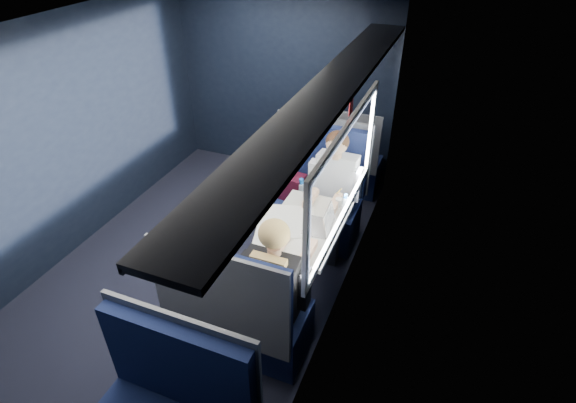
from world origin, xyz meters
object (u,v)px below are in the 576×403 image
at_px(table, 302,231).
at_px(woman, 278,280).
at_px(seat_bay_far, 240,315).
at_px(seat_bay_near, 312,199).
at_px(bottle_small, 345,205).
at_px(man, 333,188).
at_px(cup, 339,203).
at_px(seat_row_front, 338,161).
at_px(laptop, 323,223).

bearing_deg(table, woman, -84.55).
bearing_deg(seat_bay_far, woman, 33.82).
distance_m(seat_bay_near, bottle_small, 0.86).
relative_size(man, cup, 15.48).
height_order(seat_bay_near, cup, seat_bay_near).
height_order(seat_bay_far, seat_row_front, seat_bay_far).
bearing_deg(laptop, woman, -99.25).
xyz_separation_m(seat_row_front, bottle_small, (0.48, -1.50, 0.42)).
bearing_deg(man, table, -95.52).
distance_m(seat_row_front, cup, 1.51).
height_order(seat_bay_near, bottle_small, seat_bay_near).
xyz_separation_m(table, man, (0.07, 0.70, 0.06)).
bearing_deg(woman, laptop, 80.75).
bearing_deg(laptop, seat_bay_far, -112.52).
height_order(seat_row_front, cup, seat_row_front).
xyz_separation_m(seat_bay_far, seat_row_front, (0.00, 2.67, -0.00)).
distance_m(man, woman, 1.41).
xyz_separation_m(woman, bottle_small, (0.23, 1.01, 0.10)).
bearing_deg(seat_bay_far, table, 78.22).
relative_size(seat_row_front, bottle_small, 5.60).
distance_m(man, cup, 0.35).
height_order(seat_bay_far, woman, woman).
xyz_separation_m(table, seat_bay_near, (-0.20, 0.87, -0.24)).
bearing_deg(woman, man, 90.00).
height_order(table, bottle_small, bottle_small).
distance_m(table, laptop, 0.23).
bearing_deg(woman, seat_bay_far, -146.18).
height_order(seat_bay_near, laptop, seat_bay_near).
distance_m(seat_row_front, woman, 2.54).
relative_size(man, woman, 1.00).
bearing_deg(bottle_small, laptop, -111.44).
bearing_deg(seat_row_front, table, -84.20).
bearing_deg(woman, seat_row_front, 95.70).
bearing_deg(bottle_small, seat_bay_far, -112.26).
height_order(woman, cup, woman).
bearing_deg(table, laptop, 2.96).
relative_size(table, cup, 11.71).
height_order(seat_row_front, man, man).
xyz_separation_m(table, laptop, (0.18, 0.01, 0.14)).
distance_m(seat_bay_near, cup, 0.73).
distance_m(seat_bay_near, man, 0.43).
bearing_deg(woman, cup, 82.16).
xyz_separation_m(man, cup, (0.15, -0.31, 0.06)).
bearing_deg(laptop, seat_bay_near, 114.05).
distance_m(table, seat_bay_near, 0.92).
distance_m(seat_bay_far, seat_row_front, 2.67).
bearing_deg(man, cup, -64.25).
relative_size(seat_bay_far, seat_row_front, 1.09).
distance_m(seat_bay_far, laptop, 1.03).
xyz_separation_m(seat_row_front, woman, (0.25, -2.50, 0.32)).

